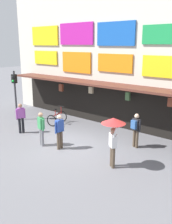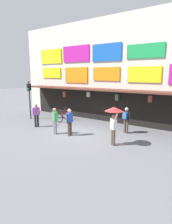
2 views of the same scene
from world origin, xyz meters
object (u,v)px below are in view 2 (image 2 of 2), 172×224
object	(u,v)px
pedestrian_in_purple	(126,118)
pedestrian_in_white	(70,121)
bicycle_parked	(63,116)
pedestrian_with_umbrella	(114,115)
pedestrian_in_red	(55,119)
pedestrian_in_blue	(36,114)
traffic_light_near	(29,94)

from	to	relation	value
pedestrian_in_purple	pedestrian_in_white	distance (m)	3.61
bicycle_parked	pedestrian_in_white	world-z (taller)	pedestrian_in_white
bicycle_parked	pedestrian_in_white	distance (m)	3.93
pedestrian_in_white	pedestrian_in_purple	bearing A→B (deg)	42.68
pedestrian_in_purple	pedestrian_with_umbrella	size ratio (longest dim) A/B	0.81
pedestrian_in_purple	pedestrian_in_red	xyz separation A→B (m)	(-3.62, -2.74, -0.04)
pedestrian_in_blue	traffic_light_near	bearing A→B (deg)	150.26
pedestrian_with_umbrella	pedestrian_in_red	bearing A→B (deg)	-174.61
pedestrian_in_red	bicycle_parked	bearing A→B (deg)	123.86
pedestrian_in_purple	pedestrian_in_blue	xyz separation A→B (m)	(-5.90, -2.26, -0.04)
pedestrian_in_purple	pedestrian_with_umbrella	bearing A→B (deg)	-82.91
pedestrian_in_purple	pedestrian_in_blue	bearing A→B (deg)	-159.01
pedestrian_in_red	pedestrian_in_white	bearing A→B (deg)	16.92
pedestrian_in_purple	pedestrian_in_red	bearing A→B (deg)	-142.87
bicycle_parked	pedestrian_in_red	bearing A→B (deg)	-56.14
bicycle_parked	pedestrian_in_purple	xyz separation A→B (m)	(5.55, -0.14, 0.59)
traffic_light_near	pedestrian_in_blue	xyz separation A→B (m)	(2.36, -1.35, -1.19)
pedestrian_in_blue	pedestrian_in_red	bearing A→B (deg)	-11.76
bicycle_parked	pedestrian_in_blue	world-z (taller)	pedestrian_in_blue
pedestrian_in_red	pedestrian_in_blue	world-z (taller)	same
bicycle_parked	pedestrian_in_purple	bearing A→B (deg)	-1.49
pedestrian_in_blue	pedestrian_with_umbrella	bearing A→B (deg)	-0.98
pedestrian_in_white	pedestrian_with_umbrella	xyz separation A→B (m)	(2.95, 0.08, 0.69)
traffic_light_near	bicycle_parked	xyz separation A→B (m)	(2.71, 1.06, -1.75)
pedestrian_in_purple	pedestrian_with_umbrella	xyz separation A→B (m)	(0.29, -2.37, 0.66)
bicycle_parked	pedestrian_in_white	bearing A→B (deg)	-41.75
pedestrian_with_umbrella	pedestrian_in_red	world-z (taller)	pedestrian_with_umbrella
pedestrian_with_umbrella	pedestrian_in_blue	distance (m)	6.23
pedestrian_with_umbrella	pedestrian_in_purple	bearing A→B (deg)	97.09
pedestrian_in_red	pedestrian_in_blue	size ratio (longest dim) A/B	1.00
traffic_light_near	pedestrian_in_purple	bearing A→B (deg)	6.31
traffic_light_near	bicycle_parked	size ratio (longest dim) A/B	2.51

